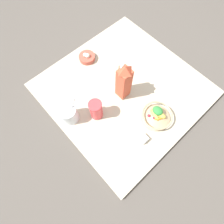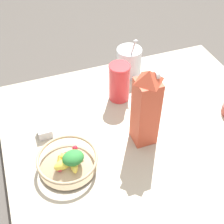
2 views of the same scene
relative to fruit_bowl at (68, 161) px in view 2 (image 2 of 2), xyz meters
name	(u,v)px [view 2 (image 2 of 2)]	position (x,y,z in m)	size (l,w,h in m)	color
ground_plane	(152,149)	(0.00, -0.30, -0.07)	(6.00, 6.00, 0.00)	#4C4742
countertop	(153,146)	(0.00, -0.30, -0.05)	(1.01, 1.01, 0.03)	#B2A893
fruit_bowl	(68,161)	(0.00, 0.00, 0.00)	(0.20, 0.20, 0.08)	tan
milk_carton	(146,108)	(0.04, -0.28, 0.11)	(0.07, 0.07, 0.30)	#CC4C33
yogurt_tub	(129,60)	(0.41, -0.38, 0.03)	(0.14, 0.11, 0.22)	silver
drinking_cup	(119,82)	(0.27, -0.28, 0.05)	(0.08, 0.08, 0.16)	#DB383D
spice_jar	(45,132)	(0.17, 0.04, -0.02)	(0.05, 0.05, 0.03)	silver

